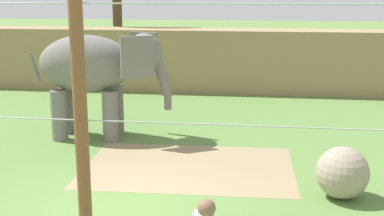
% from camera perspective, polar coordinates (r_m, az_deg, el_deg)
% --- Properties ---
extents(ground_plane, '(120.00, 120.00, 0.00)m').
position_cam_1_polar(ground_plane, '(10.15, -7.98, -10.78)').
color(ground_plane, '#5B7F3D').
extents(dirt_patch, '(4.96, 3.47, 0.01)m').
position_cam_1_polar(dirt_patch, '(12.17, -0.36, -6.52)').
color(dirt_patch, '#937F5B').
rests_on(dirt_patch, ground).
extents(embankment_wall, '(36.00, 1.80, 2.49)m').
position_cam_1_polar(embankment_wall, '(21.19, 0.47, 5.38)').
color(embankment_wall, '#997F56').
rests_on(embankment_wall, ground).
extents(elephant, '(3.94, 1.71, 2.92)m').
position_cam_1_polar(elephant, '(14.41, -10.46, 4.29)').
color(elephant, slate).
rests_on(elephant, ground).
extents(enrichment_ball, '(1.05, 1.05, 1.05)m').
position_cam_1_polar(enrichment_ball, '(10.71, 16.32, -6.90)').
color(enrichment_ball, gray).
rests_on(enrichment_ball, ground).
extents(cable_fence, '(10.82, 0.19, 4.06)m').
position_cam_1_polar(cable_fence, '(7.38, -12.84, -3.37)').
color(cable_fence, brown).
rests_on(cable_fence, ground).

